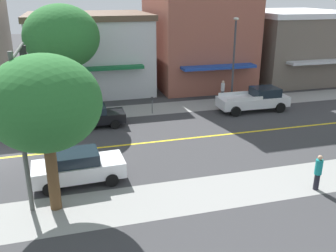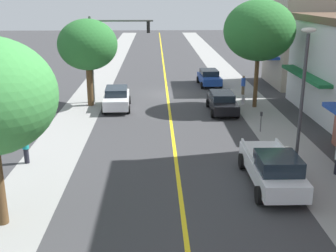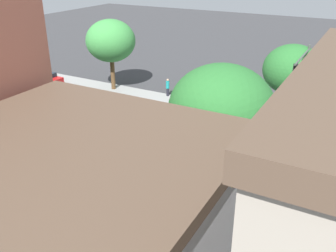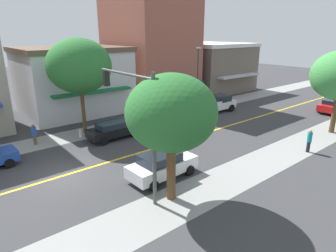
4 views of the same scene
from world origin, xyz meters
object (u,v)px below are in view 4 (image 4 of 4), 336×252
Objects in this scene: red_sedan_right_curb at (335,105)px; pedestrian_white_shirt at (185,100)px; parking_meter at (149,114)px; pedestrian_teal_shirt at (309,140)px; street_tree_left_near at (171,113)px; street_tree_left_far at (79,66)px; white_pickup_truck at (215,104)px; traffic_light_mast at (137,113)px; pedestrian_blue_shirt at (34,134)px; white_sedan_right_curb at (162,165)px; street_lamp at (198,73)px; black_sedan_left_curb at (115,129)px; fire_hydrant at (80,133)px.

pedestrian_white_shirt reaches higher than red_sedan_right_curb.
pedestrian_teal_shirt is (13.78, 4.95, 0.08)m from parking_meter.
street_tree_left_far is (-13.19, 0.90, 1.14)m from street_tree_left_near.
white_pickup_truck is (2.53, 14.49, -5.07)m from street_tree_left_far.
traffic_light_mast is at bearing -147.43° from street_tree_left_near.
white_sedan_right_curb is at bearing 10.39° from pedestrian_blue_shirt.
pedestrian_teal_shirt is at bearing 112.93° from pedestrian_white_shirt.
traffic_light_mast reaches higher than pedestrian_teal_shirt.
white_sedan_right_curb is (9.92, -6.16, -0.03)m from parking_meter.
street_tree_left_far is 6.21× the size of parking_meter.
street_lamp reaches higher than red_sedan_right_curb.
street_tree_left_near is 0.83× the size of street_tree_left_far.
street_tree_left_far reaches higher than pedestrian_white_shirt.
street_lamp is 14.42m from pedestrian_teal_shirt.
black_sedan_left_curb is 0.83× the size of white_pickup_truck.
white_pickup_truck reaches higher than white_sedan_right_curb.
fire_hydrant is 0.17× the size of white_sedan_right_curb.
white_sedan_right_curb is (10.99, 0.19, -5.13)m from street_tree_left_far.
red_sedan_right_curb is at bearing -2.84° from white_sedan_right_curb.
white_sedan_right_curb is at bearing -148.97° from white_pickup_truck.
red_sedan_right_curb is 1.04× the size of white_sedan_right_curb.
pedestrian_blue_shirt is at bearing 73.42° from pedestrian_teal_shirt.
pedestrian_white_shirt is (-3.63, -1.25, 0.01)m from white_pickup_truck.
pedestrian_blue_shirt is (-13.12, -3.42, -3.94)m from street_tree_left_near.
street_tree_left_far reaches higher than black_sedan_left_curb.
white_sedan_right_curb reaches higher than red_sedan_right_curb.
black_sedan_left_curb is 15.53m from pedestrian_teal_shirt.
white_pickup_truck is 3.31× the size of pedestrian_blue_shirt.
red_sedan_right_curb is (10.19, 11.85, -3.60)m from street_lamp.
black_sedan_left_curb reaches higher than fire_hydrant.
fire_hydrant is at bearing 173.83° from white_pickup_truck.
black_sedan_left_curb is at bearing 167.26° from street_tree_left_near.
street_tree_left_near is 11.36m from black_sedan_left_curb.
white_sedan_right_curb is at bearing -73.66° from traffic_light_mast.
street_tree_left_near is at bearing -118.74° from white_sedan_right_curb.
pedestrian_white_shirt is 1.01× the size of pedestrian_blue_shirt.
pedestrian_blue_shirt is at bearing -89.11° from street_tree_left_far.
fire_hydrant is at bearing -92.47° from parking_meter.
black_sedan_left_curb is at bearing 161.58° from red_sedan_right_curb.
fire_hydrant is 0.44× the size of pedestrian_teal_shirt.
fire_hydrant is at bearing -45.60° from street_tree_left_far.
street_tree_left_far is at bearing -94.21° from street_lamp.
pedestrian_white_shirt is at bearing 107.45° from parking_meter.
red_sedan_right_curb is at bearing 68.03° from fire_hydrant.
traffic_light_mast is 4.00× the size of pedestrian_white_shirt.
traffic_light_mast reaches higher than white_pickup_truck.
street_tree_left_far reaches higher than street_tree_left_near.
street_lamp is at bearing 140.33° from red_sedan_right_curb.
street_lamp reaches higher than white_pickup_truck.
street_tree_left_near is 13.21m from fire_hydrant.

